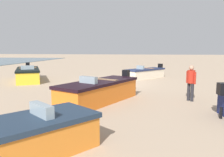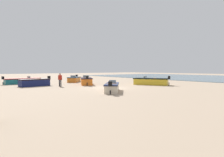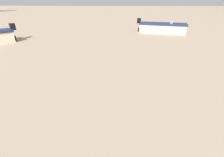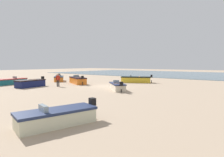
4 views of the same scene
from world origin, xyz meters
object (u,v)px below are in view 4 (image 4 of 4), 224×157
Objects in this scene: boat_yellow_0 at (136,80)px; beach_walker_foreground at (58,79)px; boat_cream_5 at (57,117)px; boat_orange_3 at (59,79)px; boat_teal_4 at (9,82)px; boat_orange_1 at (78,80)px; boat_cream_2 at (117,86)px; boat_navy_6 at (31,83)px.

beach_walker_foreground is (5.11, 10.62, 0.49)m from boat_yellow_0.
boat_yellow_0 is 21.54m from boat_cream_5.
boat_orange_3 reaches higher than boat_teal_4.
boat_cream_5 is (-13.61, 13.53, -0.10)m from boat_orange_1.
boat_orange_1 is at bearing -30.56° from boat_cream_5.
boat_yellow_0 is at bearing -54.80° from boat_cream_5.
boat_orange_1 is 1.15× the size of boat_cream_5.
boat_navy_6 is at bearing 154.30° from boat_cream_2.
boat_orange_3 is 8.13m from boat_navy_6.
boat_orange_1 is at bearing 117.98° from boat_cream_2.
boat_cream_2 reaches higher than boat_cream_5.
boat_teal_4 is 4.84m from boat_navy_6.
boat_navy_6 is 3.37m from beach_walker_foreground.
boat_cream_2 is 12.48m from boat_cream_5.
boat_cream_5 is at bearing -115.39° from boat_cream_2.
boat_yellow_0 is 9.08m from boat_cream_2.
boat_cream_5 is (-19.04, 14.28, -0.04)m from boat_orange_3.
beach_walker_foreground reaches higher than boat_orange_1.
boat_orange_1 is 5.48m from boat_orange_3.
boat_teal_4 is at bearing -1.95° from boat_navy_6.
boat_orange_3 is at bearing 107.97° from boat_orange_1.
boat_navy_6 is at bearing -172.35° from beach_walker_foreground.
boat_orange_1 reaches higher than boat_cream_5.
boat_teal_4 is at bearing -4.26° from boat_cream_5.
beach_walker_foreground is (-6.24, 4.78, 0.52)m from boat_orange_3.
boat_cream_5 is at bearing 147.72° from boat_navy_6.
boat_yellow_0 is at bearing 155.95° from boat_orange_3.
boat_teal_4 is at bearing 109.33° from boat_yellow_0.
boat_orange_1 is at bearing 120.88° from boat_orange_3.
boat_orange_1 reaches higher than boat_cream_2.
boat_orange_1 is 1.22× the size of boat_orange_3.
boat_orange_1 is 1.18× the size of boat_navy_6.
boat_yellow_0 reaches higher than boat_orange_3.
boat_navy_6 reaches higher than boat_teal_4.
boat_cream_2 is (-2.76, 8.65, -0.06)m from boat_yellow_0.
boat_orange_3 is at bearing 76.71° from boat_teal_4.
beach_walker_foreground is (12.81, -9.49, 0.56)m from boat_cream_5.
boat_navy_6 reaches higher than boat_cream_2.
boat_cream_2 is at bearing -164.13° from boat_navy_6.
boat_cream_5 is 16.76m from boat_navy_6.
boat_navy_6 is (7.47, 12.98, -0.00)m from boat_yellow_0.
beach_walker_foreground is (-7.18, -2.79, 0.53)m from boat_teal_4.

